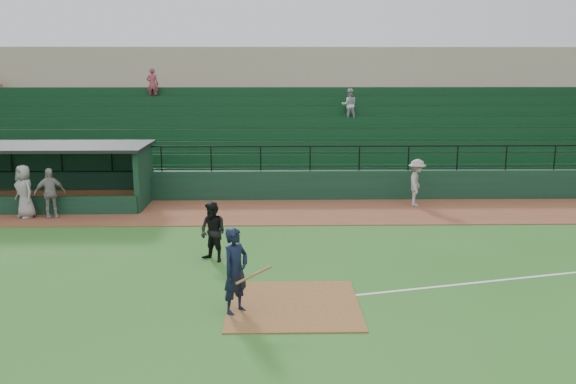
{
  "coord_description": "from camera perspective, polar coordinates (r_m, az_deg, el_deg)",
  "views": [
    {
      "loc": [
        -0.38,
        -13.99,
        5.36
      ],
      "look_at": [
        0.0,
        5.0,
        1.4
      ],
      "focal_mm": 37.71,
      "sensor_mm": 36.0,
      "label": 1
    }
  ],
  "objects": [
    {
      "name": "ground",
      "position": [
        14.98,
        0.39,
        -9.18
      ],
      "size": [
        90.0,
        90.0,
        0.0
      ],
      "primitive_type": "plane",
      "color": "#295F1E",
      "rests_on": "ground"
    },
    {
      "name": "warning_track",
      "position": [
        22.63,
        -0.15,
        -1.88
      ],
      "size": [
        40.0,
        4.0,
        0.03
      ],
      "primitive_type": "cube",
      "color": "brown",
      "rests_on": "ground"
    },
    {
      "name": "home_plate_dirt",
      "position": [
        14.05,
        0.5,
        -10.59
      ],
      "size": [
        3.0,
        3.0,
        0.03
      ],
      "primitive_type": "cube",
      "color": "brown",
      "rests_on": "ground"
    },
    {
      "name": "stadium_structure",
      "position": [
        30.6,
        -0.44,
        6.05
      ],
      "size": [
        38.0,
        13.08,
        6.4
      ],
      "color": "#10321F",
      "rests_on": "ground"
    },
    {
      "name": "dugout",
      "position": [
        25.66,
        -22.56,
        1.84
      ],
      "size": [
        8.9,
        3.2,
        2.42
      ],
      "color": "#10321F",
      "rests_on": "ground"
    },
    {
      "name": "batter_at_plate",
      "position": [
        13.36,
        -4.96,
        -7.43
      ],
      "size": [
        1.2,
        0.85,
        1.95
      ],
      "color": "black",
      "rests_on": "ground"
    },
    {
      "name": "umpire",
      "position": [
        16.96,
        -7.09,
        -3.76
      ],
      "size": [
        1.04,
        1.0,
        1.69
      ],
      "primitive_type": "imported",
      "rotation": [
        0.0,
        0.0,
        -0.63
      ],
      "color": "black",
      "rests_on": "ground"
    },
    {
      "name": "runner",
      "position": [
        23.89,
        12.04,
        0.86
      ],
      "size": [
        0.99,
        1.33,
        1.83
      ],
      "primitive_type": "imported",
      "rotation": [
        0.0,
        0.0,
        1.28
      ],
      "color": "#9E9894",
      "rests_on": "warning_track"
    },
    {
      "name": "dugout_player_a",
      "position": [
        23.17,
        -21.55,
        -0.08
      ],
      "size": [
        1.14,
        0.89,
        1.8
      ],
      "primitive_type": "imported",
      "rotation": [
        0.0,
        0.0,
        0.5
      ],
      "color": "#9A9690",
      "rests_on": "warning_track"
    },
    {
      "name": "dugout_player_b",
      "position": [
        23.49,
        -23.59,
        0.04
      ],
      "size": [
        1.1,
        1.07,
        1.91
      ],
      "primitive_type": "imported",
      "rotation": [
        0.0,
        0.0,
        -0.7
      ],
      "color": "gray",
      "rests_on": "warning_track"
    }
  ]
}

